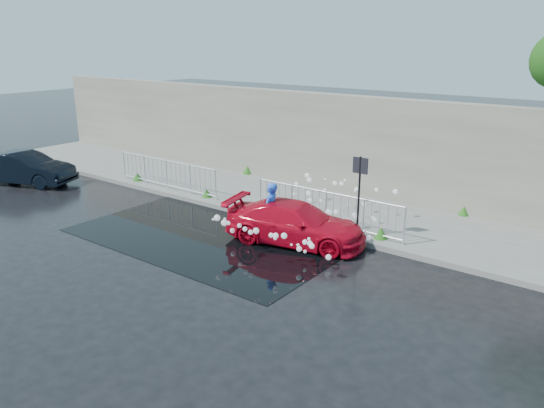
% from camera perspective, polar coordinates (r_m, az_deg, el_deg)
% --- Properties ---
extents(ground, '(90.00, 90.00, 0.00)m').
position_cam_1_polar(ground, '(15.56, -10.36, -3.94)').
color(ground, black).
rests_on(ground, ground).
extents(pavement, '(30.00, 4.00, 0.15)m').
position_cam_1_polar(pavement, '(19.05, 0.67, 0.61)').
color(pavement, '#5C5D58').
rests_on(pavement, ground).
extents(curb, '(30.00, 0.25, 0.16)m').
position_cam_1_polar(curb, '(17.56, -3.21, -0.89)').
color(curb, '#5C5D58').
rests_on(curb, ground).
extents(retaining_wall, '(30.00, 0.60, 3.50)m').
position_cam_1_polar(retaining_wall, '(20.38, 4.39, 6.96)').
color(retaining_wall, '#6A6659').
rests_on(retaining_wall, pavement).
extents(puddle, '(8.00, 5.00, 0.01)m').
position_cam_1_polar(puddle, '(15.87, -6.49, -3.30)').
color(puddle, black).
rests_on(puddle, ground).
extents(sign_post, '(0.45, 0.06, 2.50)m').
position_cam_1_polar(sign_post, '(14.90, 9.39, 2.14)').
color(sign_post, black).
rests_on(sign_post, ground).
extents(railing_left, '(5.05, 0.05, 1.10)m').
position_cam_1_polar(railing_left, '(20.32, -11.26, 3.28)').
color(railing_left, silver).
rests_on(railing_left, pavement).
extents(railing_right, '(5.05, 0.05, 1.10)m').
position_cam_1_polar(railing_right, '(15.95, 5.84, -0.39)').
color(railing_right, silver).
rests_on(railing_right, pavement).
extents(weeds, '(12.17, 3.93, 0.44)m').
position_cam_1_polar(weeds, '(18.58, -0.43, 0.98)').
color(weeds, '#1D4813').
rests_on(weeds, pavement).
extents(water_spray, '(3.72, 5.62, 1.08)m').
position_cam_1_polar(water_spray, '(15.40, 4.16, -1.05)').
color(water_spray, white).
rests_on(water_spray, ground).
extents(red_car, '(4.31, 2.50, 1.17)m').
position_cam_1_polar(red_car, '(15.02, 2.51, -2.06)').
color(red_car, red).
rests_on(red_car, ground).
extents(dark_car, '(4.13, 2.74, 1.29)m').
position_cam_1_polar(dark_car, '(23.24, -25.00, 3.50)').
color(dark_car, black).
rests_on(dark_car, ground).
extents(person, '(0.53, 0.69, 1.68)m').
position_cam_1_polar(person, '(15.19, -0.17, -0.80)').
color(person, blue).
rests_on(person, ground).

